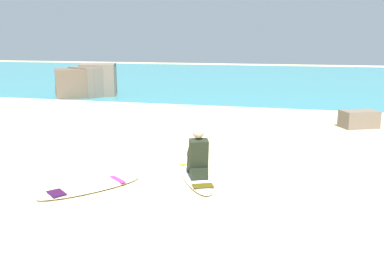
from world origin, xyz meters
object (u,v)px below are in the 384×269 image
(surfboard_main, at_px, (196,175))
(surfboard_spare_near, at_px, (90,187))
(shoreline_rock, at_px, (359,119))
(surfer_seated, at_px, (198,157))

(surfboard_main, distance_m, surfboard_spare_near, 1.99)
(surfboard_main, height_order, surfboard_spare_near, same)
(surfboard_main, bearing_deg, shoreline_rock, 58.41)
(surfboard_main, height_order, surfer_seated, surfer_seated)
(surfboard_spare_near, height_order, shoreline_rock, shoreline_rock)
(surfboard_main, xyz_separation_m, surfer_seated, (0.07, -0.15, 0.40))
(surfboard_main, xyz_separation_m, surfboard_spare_near, (-1.63, -1.14, 0.00))
(surfer_seated, height_order, surfboard_spare_near, surfer_seated)
(surfboard_main, distance_m, shoreline_rock, 6.79)
(surfboard_spare_near, bearing_deg, surfboard_main, 35.05)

